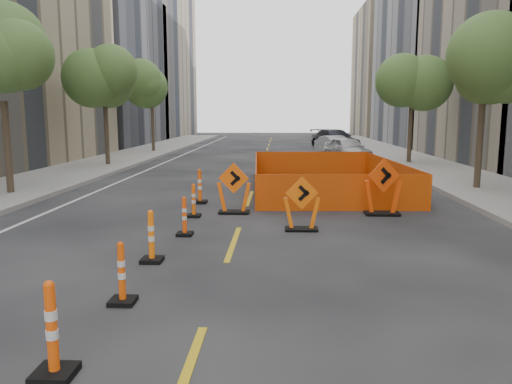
# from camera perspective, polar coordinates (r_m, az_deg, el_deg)

# --- Properties ---
(ground_plane) EXTENTS (140.00, 140.00, 0.00)m
(ground_plane) POSITION_cam_1_polar(r_m,az_deg,el_deg) (7.49, -5.48, -13.66)
(ground_plane) COLOR black
(sidewalk_left) EXTENTS (4.00, 90.00, 0.15)m
(sidewalk_left) POSITION_cam_1_polar(r_m,az_deg,el_deg) (21.52, -25.05, 0.62)
(sidewalk_left) COLOR gray
(sidewalk_left) RESTS_ON ground
(sidewalk_right) EXTENTS (4.00, 90.00, 0.15)m
(sidewalk_right) POSITION_cam_1_polar(r_m,az_deg,el_deg) (20.65, 25.43, 0.28)
(sidewalk_right) COLOR gray
(sidewalk_right) RESTS_ON ground
(bld_left_d) EXTENTS (12.00, 16.00, 14.00)m
(bld_left_d) POSITION_cam_1_polar(r_m,az_deg,el_deg) (49.61, -19.10, 13.23)
(bld_left_d) COLOR #4C4C51
(bld_left_d) RESTS_ON ground
(bld_left_e) EXTENTS (12.00, 20.00, 20.00)m
(bld_left_e) POSITION_cam_1_polar(r_m,az_deg,el_deg) (65.38, -13.76, 14.95)
(bld_left_e) COLOR gray
(bld_left_e) RESTS_ON ground
(bld_right_d) EXTENTS (12.00, 18.00, 20.00)m
(bld_right_d) POSITION_cam_1_polar(r_m,az_deg,el_deg) (50.19, 22.22, 16.46)
(bld_right_d) COLOR gray
(bld_right_d) RESTS_ON ground
(bld_right_e) EXTENTS (12.00, 14.00, 16.00)m
(bld_right_e) POSITION_cam_1_polar(r_m,az_deg,el_deg) (67.56, 16.85, 12.92)
(bld_right_e) COLOR tan
(bld_right_e) RESTS_ON ground
(tree_l_b) EXTENTS (2.80, 2.80, 5.95)m
(tree_l_b) POSITION_cam_1_polar(r_m,az_deg,el_deg) (19.37, -27.12, 12.88)
(tree_l_b) COLOR #382B1E
(tree_l_b) RESTS_ON ground
(tree_l_c) EXTENTS (2.80, 2.80, 5.95)m
(tree_l_c) POSITION_cam_1_polar(r_m,az_deg,el_deg) (28.49, -16.95, 11.89)
(tree_l_c) COLOR #382B1E
(tree_l_c) RESTS_ON ground
(tree_l_d) EXTENTS (2.80, 2.80, 5.95)m
(tree_l_d) POSITION_cam_1_polar(r_m,az_deg,el_deg) (38.06, -11.83, 11.24)
(tree_l_d) COLOR #382B1E
(tree_l_d) RESTS_ON ground
(tree_r_b) EXTENTS (2.80, 2.80, 5.95)m
(tree_r_b) POSITION_cam_1_polar(r_m,az_deg,el_deg) (20.30, 24.69, 12.81)
(tree_r_b) COLOR #382B1E
(tree_r_b) RESTS_ON ground
(tree_r_c) EXTENTS (2.80, 2.80, 5.95)m
(tree_r_c) POSITION_cam_1_polar(r_m,az_deg,el_deg) (29.81, 17.43, 11.72)
(tree_r_c) COLOR #382B1E
(tree_r_c) RESTS_ON ground
(channelizer_1) EXTENTS (0.44, 0.44, 1.11)m
(channelizer_1) POSITION_cam_1_polar(r_m,az_deg,el_deg) (6.04, -22.30, -14.34)
(channelizer_1) COLOR #E34809
(channelizer_1) RESTS_ON ground
(channelizer_2) EXTENTS (0.38, 0.38, 0.98)m
(channelizer_2) POSITION_cam_1_polar(r_m,az_deg,el_deg) (7.92, -15.11, -8.91)
(channelizer_2) COLOR #DA4609
(channelizer_2) RESTS_ON ground
(channelizer_3) EXTENTS (0.41, 0.41, 1.04)m
(channelizer_3) POSITION_cam_1_polar(r_m,az_deg,el_deg) (9.94, -11.88, -4.96)
(channelizer_3) COLOR orange
(channelizer_3) RESTS_ON ground
(channelizer_4) EXTENTS (0.37, 0.37, 0.94)m
(channelizer_4) POSITION_cam_1_polar(r_m,az_deg,el_deg) (11.96, -8.18, -2.74)
(channelizer_4) COLOR #E74609
(channelizer_4) RESTS_ON ground
(channelizer_5) EXTENTS (0.37, 0.37, 0.94)m
(channelizer_5) POSITION_cam_1_polar(r_m,az_deg,el_deg) (14.07, -7.14, -0.95)
(channelizer_5) COLOR #DC5109
(channelizer_5) RESTS_ON ground
(channelizer_6) EXTENTS (0.44, 0.44, 1.12)m
(channelizer_6) POSITION_cam_1_polar(r_m,az_deg,el_deg) (16.19, -6.45, 0.67)
(channelizer_6) COLOR #DF4B09
(channelizer_6) RESTS_ON ground
(chevron_sign_left) EXTENTS (1.06, 0.73, 1.48)m
(chevron_sign_left) POSITION_cam_1_polar(r_m,az_deg,el_deg) (14.44, -2.55, 0.44)
(chevron_sign_left) COLOR #E85409
(chevron_sign_left) RESTS_ON ground
(chevron_sign_center) EXTENTS (0.97, 0.66, 1.36)m
(chevron_sign_center) POSITION_cam_1_polar(r_m,az_deg,el_deg) (12.36, 5.24, -1.32)
(chevron_sign_center) COLOR #E45B09
(chevron_sign_center) RESTS_ON ground
(chevron_sign_right) EXTENTS (1.25, 0.98, 1.64)m
(chevron_sign_right) POSITION_cam_1_polar(r_m,az_deg,el_deg) (14.64, 14.33, 0.59)
(chevron_sign_right) COLOR #DF3E09
(chevron_sign_right) RESTS_ON ground
(safety_fence) EXTENTS (5.59, 9.06, 1.10)m
(safety_fence) POSITION_cam_1_polar(r_m,az_deg,el_deg) (19.35, 7.73, 1.97)
(safety_fence) COLOR #FF570D
(safety_fence) RESTS_ON ground
(parked_car_near) EXTENTS (2.93, 4.69, 1.49)m
(parked_car_near) POSITION_cam_1_polar(r_m,az_deg,el_deg) (30.93, 10.38, 4.85)
(parked_car_near) COLOR #B9B9BB
(parked_car_near) RESTS_ON ground
(parked_car_mid) EXTENTS (2.80, 4.26, 1.33)m
(parked_car_mid) POSITION_cam_1_polar(r_m,az_deg,el_deg) (35.67, 9.05, 5.28)
(parked_car_mid) COLOR #A9AAAF
(parked_car_mid) RESTS_ON ground
(parked_car_far) EXTENTS (4.13, 6.04, 1.62)m
(parked_car_far) POSITION_cam_1_polar(r_m,az_deg,el_deg) (41.10, 9.02, 5.96)
(parked_car_far) COLOR black
(parked_car_far) RESTS_ON ground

